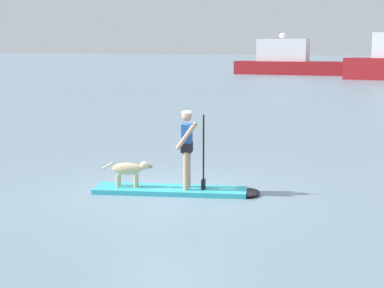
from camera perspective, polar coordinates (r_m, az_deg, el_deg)
The scene contains 5 objects.
ground_plane at distance 13.02m, azimuth -2.02°, elevation -4.54°, with size 400.00×400.00×0.00m, color gray.
paddleboard at distance 12.97m, azimuth -1.03°, elevation -4.35°, with size 3.56×1.94×0.10m.
person_paddler at distance 12.76m, azimuth -0.41°, elevation 0.02°, with size 0.67×0.59×1.66m.
dog at distance 13.08m, azimuth -5.86°, elevation -2.38°, with size 1.07×0.46×0.56m.
moored_boat_outer at distance 68.27m, azimuth 8.93°, elevation 7.63°, with size 12.38×4.00×4.51m.
Camera 1 is at (6.20, -11.03, 3.07)m, focal length 57.13 mm.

